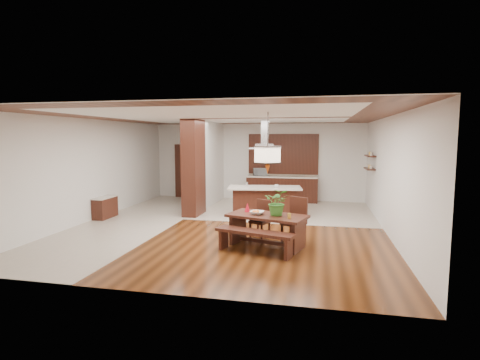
% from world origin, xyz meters
% --- Properties ---
extents(room_shell, '(9.00, 9.04, 2.92)m').
position_xyz_m(room_shell, '(0.00, 0.00, 2.06)').
color(room_shell, '#3A1C0A').
rests_on(room_shell, ground).
extents(tile_hallway, '(2.50, 9.00, 0.01)m').
position_xyz_m(tile_hallway, '(-2.75, 0.00, 0.01)').
color(tile_hallway, '#BFB19F').
rests_on(tile_hallway, ground).
extents(tile_kitchen, '(5.50, 4.00, 0.01)m').
position_xyz_m(tile_kitchen, '(1.25, 2.50, 0.01)').
color(tile_kitchen, '#BFB19F').
rests_on(tile_kitchen, ground).
extents(soffit_band, '(8.00, 9.00, 0.02)m').
position_xyz_m(soffit_band, '(0.00, 0.00, 2.88)').
color(soffit_band, '#3C1B0F').
rests_on(soffit_band, room_shell).
extents(partition_pier, '(0.45, 1.00, 2.90)m').
position_xyz_m(partition_pier, '(-1.40, 1.20, 1.45)').
color(partition_pier, black).
rests_on(partition_pier, ground).
extents(partition_stub, '(0.18, 2.40, 2.90)m').
position_xyz_m(partition_stub, '(-1.40, 3.30, 1.45)').
color(partition_stub, silver).
rests_on(partition_stub, ground).
extents(hallway_console, '(0.37, 0.88, 0.63)m').
position_xyz_m(hallway_console, '(-3.81, 0.20, 0.32)').
color(hallway_console, black).
rests_on(hallway_console, ground).
extents(hallway_doorway, '(1.10, 0.20, 2.10)m').
position_xyz_m(hallway_doorway, '(-2.70, 4.40, 1.05)').
color(hallway_doorway, black).
rests_on(hallway_doorway, ground).
extents(rear_counter, '(2.60, 0.62, 0.95)m').
position_xyz_m(rear_counter, '(1.00, 4.20, 0.48)').
color(rear_counter, black).
rests_on(rear_counter, ground).
extents(kitchen_window, '(2.60, 0.08, 1.50)m').
position_xyz_m(kitchen_window, '(1.00, 4.46, 1.75)').
color(kitchen_window, '#A26A30').
rests_on(kitchen_window, room_shell).
extents(shelf_lower, '(0.26, 0.90, 0.04)m').
position_xyz_m(shelf_lower, '(3.87, 2.60, 1.40)').
color(shelf_lower, black).
rests_on(shelf_lower, room_shell).
extents(shelf_upper, '(0.26, 0.90, 0.04)m').
position_xyz_m(shelf_upper, '(3.87, 2.60, 1.80)').
color(shelf_upper, black).
rests_on(shelf_upper, room_shell).
extents(dining_table, '(1.84, 1.28, 0.70)m').
position_xyz_m(dining_table, '(1.26, -1.66, 0.51)').
color(dining_table, black).
rests_on(dining_table, ground).
extents(dining_bench, '(1.72, 0.83, 0.47)m').
position_xyz_m(dining_bench, '(1.08, -2.23, 0.24)').
color(dining_bench, black).
rests_on(dining_bench, ground).
extents(dining_chair_left, '(0.53, 0.53, 0.90)m').
position_xyz_m(dining_chair_left, '(1.00, -1.05, 0.45)').
color(dining_chair_left, black).
rests_on(dining_chair_left, ground).
extents(dining_chair_right, '(0.61, 0.61, 1.02)m').
position_xyz_m(dining_chair_right, '(1.80, -1.29, 0.51)').
color(dining_chair_right, black).
rests_on(dining_chair_right, ground).
extents(pendant_lantern, '(0.64, 0.64, 1.31)m').
position_xyz_m(pendant_lantern, '(1.26, -1.66, 2.25)').
color(pendant_lantern, beige).
rests_on(pendant_lantern, room_shell).
extents(foliage_plant, '(0.52, 0.46, 0.58)m').
position_xyz_m(foliage_plant, '(1.48, -1.69, 0.99)').
color(foliage_plant, '#337125').
rests_on(foliage_plant, dining_table).
extents(fruit_bowl, '(0.36, 0.36, 0.07)m').
position_xyz_m(fruit_bowl, '(1.04, -1.66, 0.73)').
color(fruit_bowl, beige).
rests_on(fruit_bowl, dining_table).
extents(napkin_cone, '(0.16, 0.16, 0.20)m').
position_xyz_m(napkin_cone, '(0.77, -1.42, 0.80)').
color(napkin_cone, '#B00C1C').
rests_on(napkin_cone, dining_table).
extents(gold_ornament, '(0.09, 0.09, 0.11)m').
position_xyz_m(gold_ornament, '(1.76, -1.93, 0.75)').
color(gold_ornament, gold).
rests_on(gold_ornament, dining_table).
extents(kitchen_island, '(2.28, 1.26, 0.89)m').
position_xyz_m(kitchen_island, '(0.75, 1.48, 0.46)').
color(kitchen_island, black).
rests_on(kitchen_island, ground).
extents(range_hood, '(0.90, 0.55, 0.87)m').
position_xyz_m(range_hood, '(0.75, 1.48, 2.46)').
color(range_hood, silver).
rests_on(range_hood, room_shell).
extents(island_cup, '(0.15, 0.15, 0.09)m').
position_xyz_m(island_cup, '(1.11, 1.35, 0.94)').
color(island_cup, silver).
rests_on(island_cup, kitchen_island).
extents(microwave, '(0.59, 0.48, 0.28)m').
position_xyz_m(microwave, '(0.17, 4.21, 1.09)').
color(microwave, '#AFB3B6').
rests_on(microwave, rear_counter).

